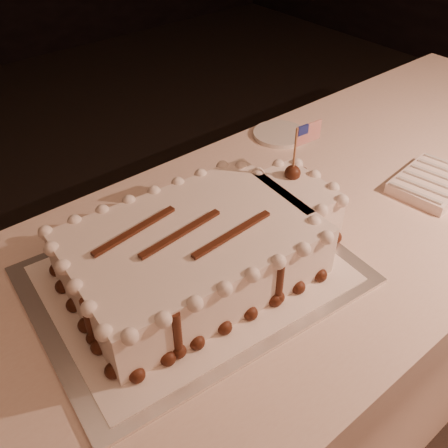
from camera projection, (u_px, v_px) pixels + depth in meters
banquet_table at (281, 328)px, 1.38m from camera, size 2.40×0.80×0.75m
cake_board at (194, 275)px, 1.01m from camera, size 0.66×0.52×0.01m
doily at (193, 273)px, 1.00m from camera, size 0.59×0.47×0.00m
sheet_cake at (206, 246)px, 0.98m from camera, size 0.60×0.38×0.23m
napkin_stack at (432, 183)px, 1.24m from camera, size 0.22×0.17×0.03m
side_plate at (280, 134)px, 1.45m from camera, size 0.15×0.15×0.01m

